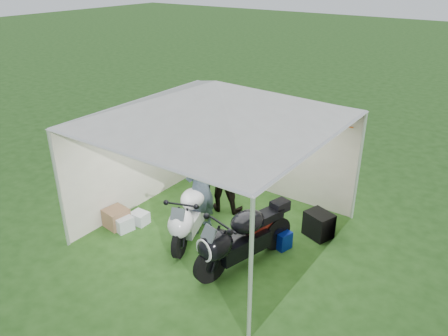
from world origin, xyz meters
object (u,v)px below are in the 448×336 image
at_px(motorcycle_white, 190,213).
at_px(person_dark_jacket, 224,171).
at_px(crate_2, 140,218).
at_px(canopy_tent, 217,104).
at_px(motorcycle_black, 240,237).
at_px(equipment_box, 319,225).
at_px(crate_0, 122,222).
at_px(paddock_stand, 279,237).
at_px(person_blue_jacket, 200,187).
at_px(crate_1, 116,218).

height_order(motorcycle_white, person_dark_jacket, person_dark_jacket).
bearing_deg(crate_2, canopy_tent, 26.54).
relative_size(canopy_tent, motorcycle_white, 2.94).
bearing_deg(motorcycle_black, equipment_box, 81.74).
bearing_deg(crate_0, person_dark_jacket, 56.93).
height_order(equipment_box, crate_2, equipment_box).
xyz_separation_m(canopy_tent, person_dark_jacket, (-0.40, 0.76, -1.70)).
bearing_deg(canopy_tent, equipment_box, 29.30).
bearing_deg(crate_2, motorcycle_black, 0.33).
bearing_deg(paddock_stand, equipment_box, 56.87).
xyz_separation_m(person_blue_jacket, crate_1, (-1.46, -0.88, -0.76)).
relative_size(equipment_box, crate_2, 1.49).
bearing_deg(motorcycle_white, canopy_tent, 43.51).
height_order(canopy_tent, paddock_stand, canopy_tent).
relative_size(person_dark_jacket, crate_2, 5.23).
bearing_deg(person_dark_jacket, crate_1, 36.92).
xyz_separation_m(motorcycle_black, person_dark_jacket, (-1.37, 1.46, 0.29)).
relative_size(person_blue_jacket, crate_1, 4.51).
height_order(paddock_stand, crate_1, crate_1).
xyz_separation_m(canopy_tent, crate_2, (-1.44, -0.72, -2.45)).
relative_size(motorcycle_black, paddock_stand, 4.66).
relative_size(canopy_tent, crate_2, 16.87).
height_order(motorcycle_black, crate_0, motorcycle_black).
height_order(person_dark_jacket, equipment_box, person_dark_jacket).
bearing_deg(equipment_box, crate_2, -151.95).
relative_size(motorcycle_white, crate_1, 4.60).
bearing_deg(paddock_stand, crate_0, -155.28).
relative_size(motorcycle_white, motorcycle_black, 0.92).
distance_m(crate_0, crate_1, 0.17).
bearing_deg(person_blue_jacket, crate_1, -52.49).
distance_m(motorcycle_black, person_dark_jacket, 2.02).
height_order(motorcycle_black, person_blue_jacket, person_blue_jacket).
distance_m(equipment_box, crate_1, 3.99).
height_order(equipment_box, crate_1, equipment_box).
height_order(motorcycle_black, equipment_box, motorcycle_black).
bearing_deg(canopy_tent, crate_1, -148.90).
bearing_deg(equipment_box, person_dark_jacket, -174.60).
xyz_separation_m(motorcycle_black, equipment_box, (0.73, 1.66, -0.34)).
bearing_deg(person_blue_jacket, person_dark_jacket, -166.88).
bearing_deg(equipment_box, motorcycle_black, -113.80).
bearing_deg(motorcycle_white, motorcycle_black, -28.22).
height_order(person_blue_jacket, crate_0, person_blue_jacket).
bearing_deg(paddock_stand, crate_2, -160.38).
xyz_separation_m(canopy_tent, motorcycle_white, (-0.26, -0.52, -2.03)).
bearing_deg(equipment_box, crate_1, -149.78).
bearing_deg(crate_2, person_blue_jacket, 25.33).
bearing_deg(person_blue_jacket, crate_2, -58.27).
bearing_deg(crate_1, equipment_box, 30.22).
bearing_deg(person_dark_jacket, equipment_box, 169.02).
xyz_separation_m(crate_0, crate_1, (-0.17, 0.01, 0.04)).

